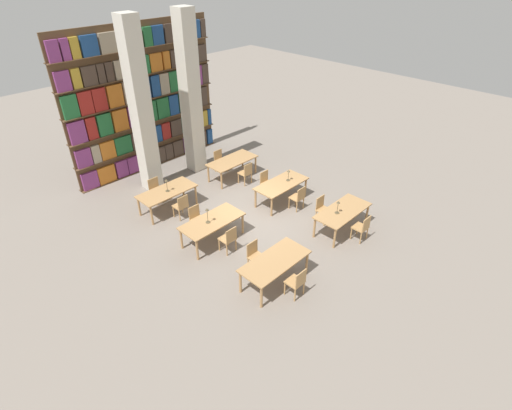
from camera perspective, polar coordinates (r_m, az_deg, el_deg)
The scene contains 26 objects.
ground_plane at distance 13.31m, azimuth -0.77°, elevation -2.03°, with size 40.00×40.00×0.00m, color gray.
bookshelf_bank at distance 16.26m, azimuth -15.61°, elevation 13.97°, with size 6.32×0.35×5.50m.
pillar_left at distance 14.41m, azimuth -16.14°, elevation 12.94°, with size 0.59×0.59×6.00m.
pillar_center at distance 15.49m, azimuth -9.36°, elevation 15.14°, with size 0.59×0.59×6.00m.
reading_table_0 at distance 10.57m, azimuth 2.72°, elevation -8.25°, with size 1.97×0.91×0.75m.
chair_0 at distance 10.37m, azimuth 5.84°, elevation -10.86°, with size 0.42×0.40×0.88m.
chair_1 at distance 11.09m, azimuth -0.11°, elevation -7.21°, with size 0.42×0.40×0.88m.
reading_table_1 at distance 12.73m, azimuth 12.26°, elevation -1.03°, with size 1.97×0.91×0.75m.
chair_2 at distance 12.55m, azimuth 14.92°, elevation -3.09°, with size 0.42×0.40×0.88m.
chair_3 at distance 13.16m, azimuth 9.48°, elevation -0.50°, with size 0.42×0.40×0.88m.
desk_lamp_0 at distance 12.36m, azimuth 11.63°, elevation -0.01°, with size 0.14×0.14×0.43m.
reading_table_2 at distance 12.06m, azimuth -6.28°, elevation -2.52°, with size 1.97×0.91×0.75m.
chair_4 at distance 11.71m, azimuth -3.92°, elevation -4.79°, with size 0.42×0.40×0.88m.
chair_5 at distance 12.65m, azimuth -8.44°, elevation -1.88°, with size 0.42×0.40×0.88m.
desk_lamp_1 at distance 11.76m, azimuth -6.97°, elevation -1.14°, with size 0.14×0.14×0.50m.
reading_table_3 at distance 13.91m, azimuth 3.65°, elevation 2.86°, with size 1.97×0.91×0.75m.
chair_6 at distance 13.64m, azimuth 6.04°, elevation 1.10°, with size 0.42×0.40×0.88m.
chair_7 at distance 14.46m, azimuth 1.49°, elevation 3.27°, with size 0.42×0.40×0.88m.
desk_lamp_2 at distance 13.92m, azimuth 4.66°, elevation 4.52°, with size 0.14×0.14×0.41m.
reading_table_4 at distance 13.78m, azimuth -12.59°, elevation 1.73°, with size 1.97×0.91×0.75m.
chair_8 at distance 13.35m, azimuth -10.61°, elevation -0.08°, with size 0.42×0.40×0.88m.
chair_9 at distance 14.44m, azimuth -14.11°, elevation 2.16°, with size 0.42×0.40×0.88m.
desk_lamp_3 at distance 13.55m, azimuth -12.66°, elevation 3.06°, with size 0.14×0.14×0.46m.
reading_table_5 at distance 15.48m, azimuth -3.42°, elevation 6.16°, with size 1.97×0.91×0.75m.
chair_10 at distance 15.10m, azimuth -1.44°, elevation 4.65°, with size 0.42×0.40×0.88m.
chair_11 at distance 16.08m, azimuth -5.16°, elevation 6.38°, with size 0.42×0.40×0.88m.
Camera 1 is at (-7.67, -7.76, 7.62)m, focal length 28.00 mm.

